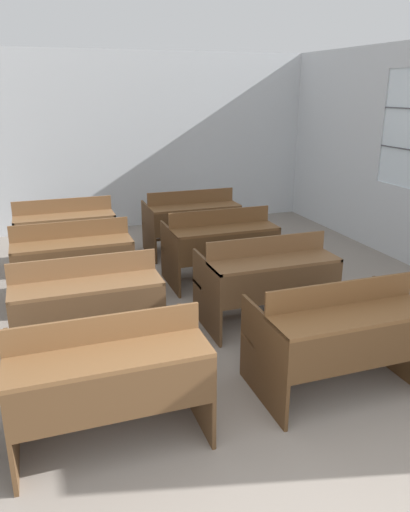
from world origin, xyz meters
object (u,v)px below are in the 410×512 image
at_px(bench_front_left, 108,376).
at_px(bench_front_right, 339,334).
at_px(bench_third_left, 73,259).
at_px(bench_back_left, 65,231).
at_px(bench_third_right, 220,244).
at_px(bench_back_right, 191,220).
at_px(bench_second_right, 267,278).
at_px(bench_second_left, 87,303).

relative_size(bench_front_left, bench_front_right, 1.00).
xyz_separation_m(bench_third_left, bench_back_left, (0.01, 1.23, 0.00)).
xyz_separation_m(bench_third_right, bench_back_right, (0.02, 1.22, 0.00)).
height_order(bench_front_left, bench_back_left, same).
xyz_separation_m(bench_front_right, bench_back_left, (-1.76, 3.70, 0.00)).
xyz_separation_m(bench_second_right, bench_third_right, (-0.03, 1.21, 0.00)).
height_order(bench_front_right, bench_back_right, same).
bearing_deg(bench_back_right, bench_second_right, -89.79).
xyz_separation_m(bench_front_left, bench_second_left, (0.00, 1.24, 0.00)).
relative_size(bench_front_left, bench_third_right, 1.00).
relative_size(bench_second_right, bench_third_right, 1.00).
bearing_deg(bench_front_left, bench_back_left, 90.01).
distance_m(bench_front_right, bench_third_right, 2.47).
distance_m(bench_front_left, bench_front_right, 1.76).
xyz_separation_m(bench_second_left, bench_third_right, (1.72, 1.24, 0.00)).
height_order(bench_front_left, bench_front_right, same).
bearing_deg(bench_front_right, bench_third_left, 125.55).
distance_m(bench_second_left, bench_second_right, 1.75).
xyz_separation_m(bench_front_right, bench_back_right, (-0.01, 3.68, 0.00)).
xyz_separation_m(bench_third_left, bench_back_right, (1.75, 1.21, 0.00)).
bearing_deg(bench_third_left, bench_second_left, -89.54).
bearing_deg(bench_third_left, bench_front_left, -89.80).
height_order(bench_front_right, bench_back_left, same).
bearing_deg(bench_front_left, bench_third_right, 55.17).
height_order(bench_third_left, bench_third_right, same).
bearing_deg(bench_second_left, bench_front_left, -90.06).
relative_size(bench_front_left, bench_back_left, 1.00).
xyz_separation_m(bench_second_left, bench_second_right, (1.75, 0.02, 0.00)).
bearing_deg(bench_third_right, bench_second_left, -144.30).
bearing_deg(bench_third_right, bench_back_right, 88.86).
bearing_deg(bench_front_right, bench_front_left, -179.79).
distance_m(bench_second_right, bench_back_left, 3.01).
bearing_deg(bench_back_right, bench_second_left, -125.44).
relative_size(bench_second_left, bench_back_left, 1.00).
distance_m(bench_back_left, bench_back_right, 1.75).
xyz_separation_m(bench_front_left, bench_back_left, (-0.00, 3.71, 0.00)).
bearing_deg(bench_third_right, bench_front_left, -124.83).
relative_size(bench_front_left, bench_second_right, 1.00).
distance_m(bench_third_right, bench_back_right, 1.22).
height_order(bench_third_left, bench_back_left, same).
distance_m(bench_second_left, bench_back_left, 2.47).
height_order(bench_second_left, bench_back_right, same).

